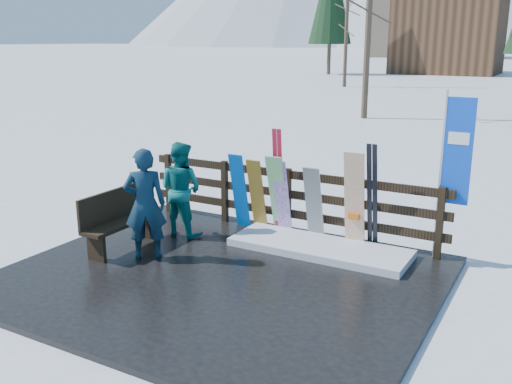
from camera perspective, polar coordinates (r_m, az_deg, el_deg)
The scene contains 16 objects.
ground at distance 8.39m, azimuth -3.63°, elevation -8.80°, with size 700.00×700.00×0.00m, color white.
deck at distance 8.37m, azimuth -3.63°, elevation -8.55°, with size 6.00×5.00×0.08m, color black.
fence at distance 9.95m, azimuth 3.18°, elevation -0.42°, with size 5.60×0.10×1.15m.
snow_patch at distance 9.27m, azimuth 6.34°, elevation -5.55°, with size 2.89×1.00×0.12m, color white.
bench at distance 9.47m, azimuth -13.57°, elevation -2.54°, with size 0.41×1.50×0.97m.
snowboard_0 at distance 10.15m, azimuth -1.65°, elevation 0.08°, with size 0.28×0.03×1.41m, color blue.
snowboard_1 at distance 9.78m, azimuth 2.21°, elevation -0.35°, with size 0.30×0.03×1.47m, color white.
snowboard_2 at distance 9.98m, azimuth 0.11°, elevation -0.35°, with size 0.27×0.03×1.35m, color yellow.
snowboard_3 at distance 9.76m, azimuth 2.63°, elevation -0.61°, with size 0.26×0.03×1.39m, color white.
snowboard_4 at distance 9.52m, azimuth 5.80°, elevation -1.23°, with size 0.29×0.03×1.34m, color black.
snowboard_5 at distance 9.24m, azimuth 9.81°, elevation -0.89°, with size 0.33×0.03×1.63m, color white.
ski_pair_a at distance 9.80m, azimuth 2.24°, elevation 1.00°, with size 0.16×0.19×1.86m.
ski_pair_b at distance 9.20m, azimuth 11.55°, elevation -0.54°, with size 0.17×0.35×1.77m.
rental_flag at distance 8.96m, azimuth 19.14°, elevation 3.26°, with size 0.45×0.04×2.60m.
person_front at distance 8.86m, azimuth -11.03°, elevation -1.20°, with size 0.63×0.42×1.74m, color #103647.
person_back at distance 9.86m, azimuth -7.54°, elevation 0.30°, with size 0.80×0.62×1.64m, color #106B6D.
Camera 1 is at (4.21, -6.42, 3.38)m, focal length 40.00 mm.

